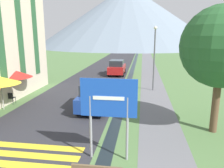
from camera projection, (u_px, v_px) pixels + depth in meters
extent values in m
plane|color=#517542|center=(119.00, 79.00, 24.31)|extent=(160.00, 160.00, 0.00)
cube|color=#2D2D33|center=(110.00, 66.00, 34.31)|extent=(6.40, 60.00, 0.01)
cube|color=slate|center=(149.00, 67.00, 33.49)|extent=(2.20, 60.00, 0.01)
cube|color=black|center=(133.00, 66.00, 33.81)|extent=(0.60, 60.00, 0.00)
cube|color=yellow|center=(5.00, 164.00, 8.28)|extent=(5.44, 0.44, 0.01)
cube|color=yellow|center=(15.00, 154.00, 8.96)|extent=(5.44, 0.44, 0.01)
cube|color=yellow|center=(24.00, 146.00, 9.63)|extent=(5.44, 0.44, 0.01)
cone|color=slate|center=(128.00, 16.00, 90.52)|extent=(74.19, 74.19, 24.57)
cube|color=#285633|center=(19.00, 22.00, 16.21)|extent=(0.06, 0.70, 8.60)
cube|color=#285633|center=(34.00, 23.00, 18.54)|extent=(0.06, 0.70, 8.60)
cylinder|color=gray|center=(91.00, 127.00, 8.50)|extent=(0.10, 0.10, 2.55)
cylinder|color=gray|center=(127.00, 129.00, 8.31)|extent=(0.10, 0.10, 2.55)
cube|color=#1947B7|center=(109.00, 98.00, 8.12)|extent=(2.15, 0.05, 1.47)
cube|color=white|center=(108.00, 98.00, 8.09)|extent=(1.18, 0.02, 0.14)
cube|color=navy|center=(96.00, 98.00, 14.42)|extent=(1.80, 4.20, 0.84)
cube|color=#23282D|center=(95.00, 87.00, 14.05)|extent=(1.53, 2.31, 0.68)
cylinder|color=black|center=(88.00, 98.00, 15.88)|extent=(0.18, 0.60, 0.60)
cylinder|color=black|center=(112.00, 99.00, 15.65)|extent=(0.18, 0.60, 0.60)
cylinder|color=black|center=(78.00, 110.00, 13.37)|extent=(0.18, 0.60, 0.60)
cylinder|color=black|center=(106.00, 111.00, 13.13)|extent=(0.18, 0.60, 0.60)
cube|color=#A31919|center=(117.00, 69.00, 26.64)|extent=(1.84, 3.96, 0.84)
cube|color=#23282D|center=(117.00, 63.00, 26.29)|extent=(1.56, 2.18, 0.68)
cylinder|color=black|center=(111.00, 71.00, 28.04)|extent=(0.18, 0.60, 0.60)
cylinder|color=black|center=(125.00, 71.00, 27.80)|extent=(0.18, 0.60, 0.60)
cylinder|color=black|center=(108.00, 74.00, 25.67)|extent=(0.18, 0.60, 0.60)
cylinder|color=black|center=(123.00, 74.00, 25.43)|extent=(0.18, 0.60, 0.60)
cube|color=black|center=(12.00, 98.00, 15.42)|extent=(0.40, 0.40, 0.04)
cube|color=black|center=(10.00, 96.00, 15.20)|extent=(0.40, 0.04, 0.40)
cylinder|color=black|center=(11.00, 100.00, 15.66)|extent=(0.03, 0.03, 0.45)
cylinder|color=black|center=(16.00, 100.00, 15.61)|extent=(0.03, 0.03, 0.45)
cylinder|color=black|center=(8.00, 101.00, 15.33)|extent=(0.03, 0.03, 0.45)
cylinder|color=black|center=(13.00, 102.00, 15.29)|extent=(0.03, 0.03, 0.45)
cylinder|color=#B7B2A8|center=(2.00, 94.00, 14.11)|extent=(0.06, 0.06, 2.06)
cone|color=yellow|center=(1.00, 80.00, 13.91)|extent=(2.44, 2.44, 0.46)
cylinder|color=#B7B2A8|center=(17.00, 86.00, 16.35)|extent=(0.06, 0.06, 2.07)
cone|color=red|center=(15.00, 74.00, 16.15)|extent=(2.43, 2.43, 0.52)
cylinder|color=#515156|center=(154.00, 61.00, 18.71)|extent=(0.12, 0.12, 5.24)
sphere|color=silver|center=(156.00, 28.00, 18.10)|extent=(0.28, 0.28, 0.28)
cylinder|color=brown|center=(215.00, 107.00, 10.80)|extent=(0.36, 0.36, 2.61)
sphere|color=#285B2D|center=(222.00, 47.00, 10.15)|extent=(3.87, 3.87, 3.87)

